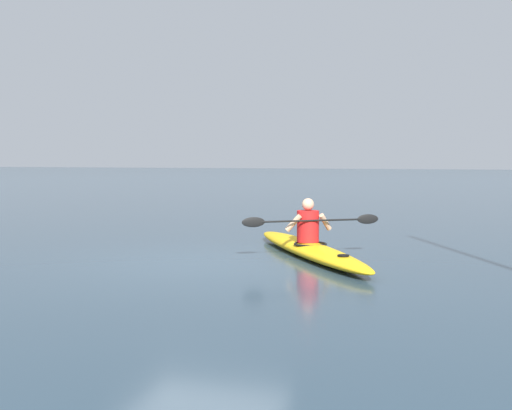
# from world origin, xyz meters

# --- Properties ---
(ground_plane) EXTENTS (160.00, 160.00, 0.00)m
(ground_plane) POSITION_xyz_m (0.00, 0.00, 0.00)
(ground_plane) COLOR #283D4C
(kayak) EXTENTS (3.28, 4.74, 0.25)m
(kayak) POSITION_xyz_m (-1.45, -1.27, 0.12)
(kayak) COLOR #EAB214
(kayak) RESTS_ON ground
(kayaker) EXTENTS (2.12, 1.34, 0.76)m
(kayaker) POSITION_xyz_m (-1.45, -1.28, 0.57)
(kayaker) COLOR red
(kayaker) RESTS_ON kayak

